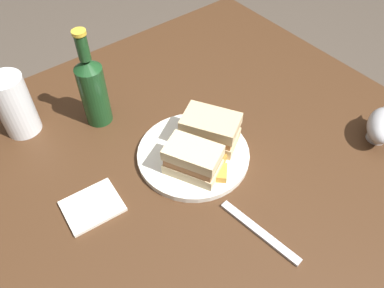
% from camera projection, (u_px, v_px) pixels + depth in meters
% --- Properties ---
extents(ground_plane, '(6.00, 6.00, 0.00)m').
position_uv_depth(ground_plane, '(191.00, 277.00, 1.39)').
color(ground_plane, '#4C4238').
extents(dining_table, '(1.08, 0.96, 0.71)m').
position_uv_depth(dining_table, '(191.00, 228.00, 1.13)').
color(dining_table, '#422816').
rests_on(dining_table, ground).
extents(plate, '(0.25, 0.25, 0.01)m').
position_uv_depth(plate, '(193.00, 154.00, 0.85)').
color(plate, silver).
rests_on(plate, dining_table).
extents(sandwich_half_left, '(0.11, 0.13, 0.07)m').
position_uv_depth(sandwich_half_left, '(193.00, 160.00, 0.78)').
color(sandwich_half_left, beige).
rests_on(sandwich_half_left, plate).
extents(sandwich_half_right, '(0.13, 0.14, 0.07)m').
position_uv_depth(sandwich_half_right, '(210.00, 130.00, 0.84)').
color(sandwich_half_right, '#CCB284').
rests_on(sandwich_half_right, plate).
extents(potato_wedge_front, '(0.05, 0.05, 0.02)m').
position_uv_depth(potato_wedge_front, '(201.00, 169.00, 0.80)').
color(potato_wedge_front, gold).
rests_on(potato_wedge_front, plate).
extents(potato_wedge_middle, '(0.06, 0.04, 0.02)m').
position_uv_depth(potato_wedge_middle, '(206.00, 155.00, 0.83)').
color(potato_wedge_middle, '#B77F33').
rests_on(potato_wedge_middle, plate).
extents(potato_wedge_back, '(0.04, 0.05, 0.02)m').
position_uv_depth(potato_wedge_back, '(220.00, 173.00, 0.79)').
color(potato_wedge_back, gold).
rests_on(potato_wedge_back, plate).
extents(potato_wedge_left_edge, '(0.04, 0.04, 0.02)m').
position_uv_depth(potato_wedge_left_edge, '(220.00, 160.00, 0.82)').
color(potato_wedge_left_edge, '#B77F33').
rests_on(potato_wedge_left_edge, plate).
extents(potato_wedge_right_edge, '(0.06, 0.04, 0.02)m').
position_uv_depth(potato_wedge_right_edge, '(204.00, 171.00, 0.79)').
color(potato_wedge_right_edge, gold).
rests_on(potato_wedge_right_edge, plate).
extents(pint_glass, '(0.08, 0.08, 0.15)m').
position_uv_depth(pint_glass, '(16.00, 108.00, 0.86)').
color(pint_glass, white).
rests_on(pint_glass, dining_table).
extents(gravy_boat, '(0.13, 0.11, 0.07)m').
position_uv_depth(gravy_boat, '(382.00, 125.00, 0.86)').
color(gravy_boat, '#B7B7BC').
rests_on(gravy_boat, dining_table).
extents(cider_bottle, '(0.06, 0.06, 0.24)m').
position_uv_depth(cider_bottle, '(93.00, 88.00, 0.86)').
color(cider_bottle, '#19421E').
rests_on(cider_bottle, dining_table).
extents(napkin, '(0.12, 0.10, 0.01)m').
position_uv_depth(napkin, '(91.00, 204.00, 0.76)').
color(napkin, silver).
rests_on(napkin, dining_table).
extents(fork, '(0.04, 0.18, 0.01)m').
position_uv_depth(fork, '(260.00, 232.00, 0.72)').
color(fork, silver).
rests_on(fork, dining_table).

